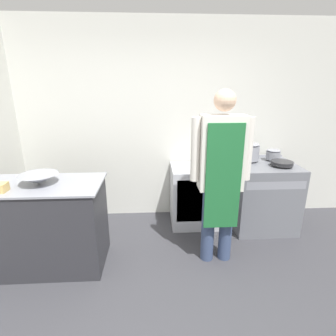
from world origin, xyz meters
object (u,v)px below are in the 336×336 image
saute_pan (282,163)px  stove (261,195)px  fridge_unit (195,195)px  sauce_pot (273,154)px  stock_pot (249,151)px  plastic_tub (0,188)px  person_cook (221,170)px  mixing_bowl (39,179)px

saute_pan → stove: bearing=140.2°
stove → fridge_unit: stove is taller
saute_pan → sauce_pot: bearing=90.0°
stock_pot → fridge_unit: bearing=-178.5°
fridge_unit → plastic_tub: size_ratio=7.09×
sauce_pot → plastic_tub: bearing=-161.4°
person_cook → sauce_pot: person_cook is taller
stove → person_cook: bearing=-137.2°
person_cook → stock_pot: size_ratio=6.91×
stock_pot → sauce_pot: (0.34, 0.00, -0.05)m
saute_pan → sauce_pot: 0.27m
mixing_bowl → stock_pot: 2.55m
fridge_unit → person_cook: person_cook is taller
fridge_unit → stock_pot: (0.71, 0.02, 0.61)m
fridge_unit → plastic_tub: (-1.97, -0.99, 0.56)m
plastic_tub → sauce_pot: sauce_pot is taller
plastic_tub → stock_pot: stock_pot is taller
stove → stock_pot: 0.62m
sauce_pot → stock_pot: bearing=-180.0°
plastic_tub → saute_pan: plastic_tub is taller
person_cook → plastic_tub: bearing=-175.6°
mixing_bowl → plastic_tub: 0.33m
stove → fridge_unit: bearing=172.6°
stock_pot → sauce_pot: bearing=0.0°
plastic_tub → saute_pan: (3.02, 0.75, -0.04)m
stove → plastic_tub: plastic_tub is taller
person_cook → stove: bearing=42.8°
stove → stock_pot: stock_pot is taller
fridge_unit → saute_pan: saute_pan is taller
stove → sauce_pot: (0.16, 0.13, 0.53)m
fridge_unit → sauce_pot: (1.05, 0.02, 0.56)m
fridge_unit → plastic_tub: bearing=-153.2°
stove → person_cook: size_ratio=0.49×
stove → person_cook: person_cook is taller
stove → mixing_bowl: (-2.59, -0.69, 0.53)m
saute_pan → sauce_pot: sauce_pot is taller
sauce_pot → fridge_unit: bearing=-179.0°
fridge_unit → mixing_bowl: bearing=-154.6°
stove → stock_pot: size_ratio=3.41×
stock_pot → person_cook: bearing=-125.1°
fridge_unit → stock_pot: size_ratio=3.08×
mixing_bowl → stove: bearing=15.0°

